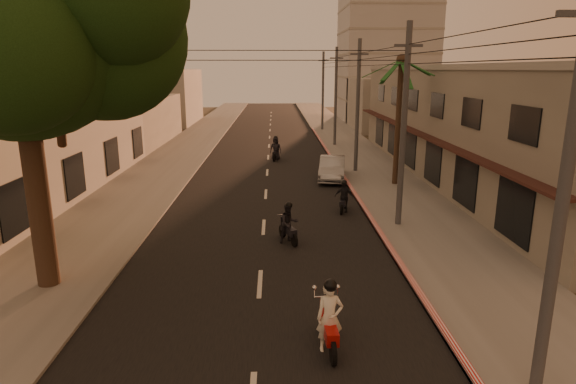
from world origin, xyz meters
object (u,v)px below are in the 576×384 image
palm_tree (401,67)px  scooter_far_a (276,149)px  scooter_red (329,319)px  scooter_mid_b (344,197)px  broadleaf_tree (30,19)px  parked_car (332,168)px  scooter_mid_a (289,224)px

palm_tree → scooter_far_a: (-7.38, 8.73, -6.26)m
palm_tree → scooter_red: size_ratio=4.07×
palm_tree → scooter_far_a: palm_tree is taller
scooter_mid_b → scooter_far_a: 14.77m
broadleaf_tree → parked_car: size_ratio=2.53×
scooter_red → broadleaf_tree: bearing=151.6°
scooter_mid_a → scooter_mid_b: scooter_mid_a is taller
broadleaf_tree → palm_tree: size_ratio=1.48×
scooter_red → scooter_mid_b: 12.51m
scooter_red → parked_car: 19.83m
scooter_far_a → parked_car: size_ratio=0.41×
broadleaf_tree → palm_tree: 20.18m
scooter_mid_b → scooter_far_a: (-3.39, 14.38, 0.12)m
palm_tree → scooter_mid_a: size_ratio=4.63×
scooter_far_a → parked_car: bearing=-51.6°
broadleaf_tree → scooter_red: bearing=-25.8°
palm_tree → scooter_mid_a: palm_tree is taller
scooter_red → scooter_mid_b: (2.11, 12.33, -0.10)m
palm_tree → scooter_mid_b: bearing=-125.3°
scooter_red → scooter_far_a: 26.73m
scooter_mid_a → broadleaf_tree: bearing=-175.2°
palm_tree → parked_car: 7.59m
broadleaf_tree → scooter_far_a: (7.23, 22.59, -7.59)m
scooter_mid_a → parked_car: (3.19, 11.72, -0.05)m
broadleaf_tree → scooter_far_a: broadleaf_tree is taller
scooter_red → scooter_mid_a: scooter_red is taller
palm_tree → parked_car: bearing=155.2°
scooter_red → scooter_mid_b: size_ratio=1.21×
parked_car → broadleaf_tree: bearing=-116.5°
scooter_far_a → scooter_red: bearing=-76.5°
scooter_red → parked_car: bearing=80.5°
scooter_far_a → broadleaf_tree: bearing=-97.0°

